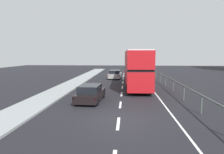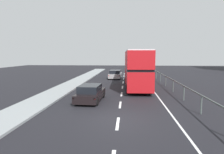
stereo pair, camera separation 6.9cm
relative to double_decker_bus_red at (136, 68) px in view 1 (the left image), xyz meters
name	(u,v)px [view 1 (the left image)]	position (x,y,z in m)	size (l,w,h in m)	color
ground_plane	(119,120)	(-1.60, -11.20, -2.34)	(73.26, 120.00, 0.10)	black
near_sidewalk_kerb	(13,116)	(-8.07, -11.20, -2.22)	(2.60, 80.00, 0.14)	gray
lane_paint_markings	(142,93)	(0.41, -2.81, -2.28)	(3.46, 46.00, 0.01)	silver
bridge_side_railing	(173,82)	(3.62, -2.20, -1.28)	(0.10, 42.00, 1.24)	#47504D
double_decker_bus_red	(136,68)	(0.00, 0.00, 0.00)	(2.75, 10.15, 4.27)	#AC1217
hatchback_car_near	(91,93)	(-4.08, -6.79, -1.64)	(2.00, 4.26, 1.35)	black
sedan_car_ahead	(115,74)	(-2.94, 8.99, -1.63)	(2.02, 4.45, 1.35)	gray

